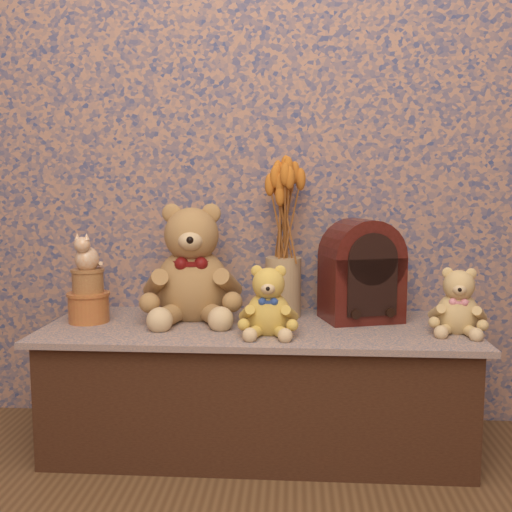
% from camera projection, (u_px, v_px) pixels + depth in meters
% --- Properties ---
extents(display_shelf, '(1.41, 0.54, 0.42)m').
position_uv_depth(display_shelf, '(257.00, 385.00, 1.95)').
color(display_shelf, '#354B6E').
rests_on(display_shelf, ground).
extents(teddy_large, '(0.39, 0.45, 0.43)m').
position_uv_depth(teddy_large, '(192.00, 257.00, 2.01)').
color(teddy_large, '#A57040').
rests_on(teddy_large, display_shelf).
extents(teddy_medium, '(0.19, 0.22, 0.23)m').
position_uv_depth(teddy_medium, '(269.00, 297.00, 1.80)').
color(teddy_medium, '#B89133').
rests_on(teddy_medium, display_shelf).
extents(teddy_small, '(0.22, 0.24, 0.22)m').
position_uv_depth(teddy_small, '(458.00, 298.00, 1.82)').
color(teddy_small, tan).
rests_on(teddy_small, display_shelf).
extents(cathedral_radio, '(0.30, 0.25, 0.35)m').
position_uv_depth(cathedral_radio, '(361.00, 270.00, 1.98)').
color(cathedral_radio, '#3D120B').
rests_on(cathedral_radio, display_shelf).
extents(ceramic_vase, '(0.17, 0.17, 0.21)m').
position_uv_depth(ceramic_vase, '(283.00, 287.00, 2.05)').
color(ceramic_vase, tan).
rests_on(ceramic_vase, display_shelf).
extents(dried_stalks, '(0.29, 0.29, 0.44)m').
position_uv_depth(dried_stalks, '(284.00, 196.00, 2.01)').
color(dried_stalks, '#C86B20').
rests_on(dried_stalks, ceramic_vase).
extents(biscuit_tin_lower, '(0.16, 0.16, 0.10)m').
position_uv_depth(biscuit_tin_lower, '(89.00, 308.00, 1.97)').
color(biscuit_tin_lower, gold).
rests_on(biscuit_tin_lower, display_shelf).
extents(biscuit_tin_upper, '(0.11, 0.11, 0.08)m').
position_uv_depth(biscuit_tin_upper, '(88.00, 282.00, 1.96)').
color(biscuit_tin_upper, tan).
rests_on(biscuit_tin_upper, biscuit_tin_lower).
extents(cat_figurine, '(0.10, 0.11, 0.13)m').
position_uv_depth(cat_figurine, '(87.00, 251.00, 1.94)').
color(cat_figurine, silver).
rests_on(cat_figurine, biscuit_tin_upper).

